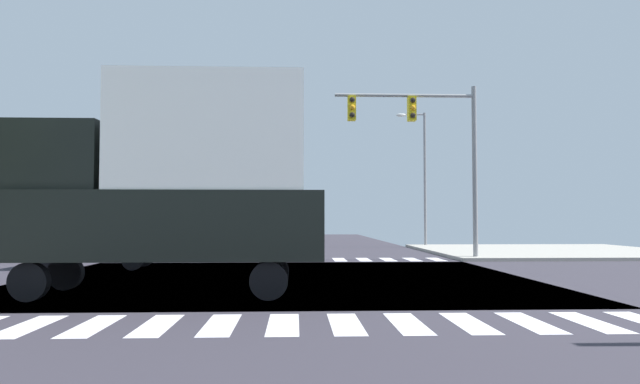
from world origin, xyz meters
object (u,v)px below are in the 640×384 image
Objects in this scene: sedan_queued_3 at (95,235)px; box_truck_trailing_1 at (172,180)px; traffic_signal_mast at (422,132)px; suv_crossing_1 at (267,222)px; street_lamp at (421,166)px; sedan_nearside_1 at (261,226)px; sedan_leading_4 at (242,231)px.

box_truck_trailing_1 is at bearing 29.84° from sedan_queued_3.
traffic_signal_mast reaches higher than suv_crossing_1.
street_lamp is 1.85× the size of sedan_queued_3.
sedan_nearside_1 is 21.92m from sedan_queued_3.
suv_crossing_1 is at bearing 105.82° from traffic_signal_mast.
sedan_queued_3 is at bearing 78.56° from sedan_nearside_1.
traffic_signal_mast is at bearing 156.38° from sedan_leading_4.
traffic_signal_mast is 28.33m from suv_crossing_1.
sedan_nearside_1 is (-7.65, 18.03, -4.12)m from traffic_signal_mast.
traffic_signal_mast is 20.01m from sedan_nearside_1.
sedan_leading_4 is 13.88m from box_truck_trailing_1.
suv_crossing_1 is at bearing -90.00° from sedan_nearside_1.
box_truck_trailing_1 reaches higher than suv_crossing_1.
sedan_leading_4 is (0.00, -23.66, -0.28)m from suv_crossing_1.
sedan_nearside_1 is 0.93× the size of suv_crossing_1.
suv_crossing_1 is 1.07× the size of sedan_queued_3.
street_lamp is 1.11× the size of box_truck_trailing_1.
box_truck_trailing_1 is at bearing -115.82° from street_lamp.
sedan_nearside_1 is at bearing -0.67° from box_truck_trailing_1.
suv_crossing_1 is at bearing 121.05° from street_lamp.
box_truck_trailing_1 is (-0.33, -28.49, 1.45)m from sedan_nearside_1.
box_truck_trailing_1 reaches higher than sedan_leading_4.
traffic_signal_mast is at bearing 106.08° from sedan_queued_3.
sedan_queued_3 is at bearing -135.28° from street_lamp.
suv_crossing_1 is at bearing -0.51° from box_truck_trailing_1.
box_truck_trailing_1 is at bearing -127.35° from traffic_signal_mast.
street_lamp reaches higher than sedan_queued_3.
suv_crossing_1 is (0.00, 8.97, 0.28)m from sedan_nearside_1.
sedan_queued_3 and sedan_leading_4 have the same top height.
sedan_nearside_1 is 28.53m from box_truck_trailing_1.
traffic_signal_mast is 1.66× the size of sedan_leading_4.
sedan_nearside_1 and sedan_leading_4 have the same top height.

